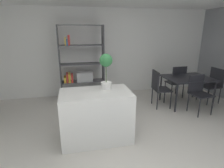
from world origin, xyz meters
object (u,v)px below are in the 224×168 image
Objects in this scene: potted_plant_on_island at (106,67)px; dining_chair_island_side at (158,86)px; kitchen_island at (96,116)px; open_bookshelf at (81,67)px; dining_table at (187,80)px; dining_chair_near at (199,90)px; dining_chair_window_side at (213,82)px; dining_chair_far at (177,80)px.

potted_plant_on_island is 1.97m from dining_chair_island_side.
kitchen_island is 2.16m from open_bookshelf.
dining_chair_near is (-0.01, -0.49, -0.13)m from dining_table.
dining_table is (2.58, 1.11, 0.22)m from kitchen_island.
dining_chair_window_side is (0.82, 0.01, -0.13)m from dining_table.
kitchen_island is 0.90m from potted_plant_on_island.
kitchen_island is 3.04m from dining_chair_far.
potted_plant_on_island is 0.70× the size of dining_chair_near.
open_bookshelf is at bearing 159.90° from dining_table.
potted_plant_on_island reaches higher than dining_chair_far.
dining_chair_far is 1.05× the size of dining_chair_near.
dining_chair_far reaches higher than dining_table.
dining_chair_far is (2.72, -0.51, -0.38)m from open_bookshelf.
dining_chair_near is at bearing -91.15° from dining_table.
dining_chair_near is (0.80, -0.50, -0.02)m from dining_chair_island_side.
dining_chair_window_side reaches higher than dining_chair_near.
potted_plant_on_island reaches higher than dining_chair_near.
open_bookshelf is at bearing 68.09° from dining_chair_island_side.
open_bookshelf is 2.28× the size of dining_chair_near.
open_bookshelf reaches higher than kitchen_island.
dining_chair_far is 1.01× the size of dining_chair_window_side.
potted_plant_on_island reaches higher than dining_chair_island_side.
dining_chair_island_side is at bearing 141.97° from dining_chair_near.
dining_table is at bearing 86.71° from dining_chair_far.
open_bookshelf is 2.17× the size of dining_chair_island_side.
dining_chair_near is at bearing -63.84° from dining_chair_window_side.
dining_chair_near is (2.57, 0.61, 0.09)m from kitchen_island.
dining_table is (2.36, 0.96, -0.63)m from potted_plant_on_island.
potted_plant_on_island is 0.67× the size of dining_chair_island_side.
dining_chair_island_side is (1.55, 0.97, -0.75)m from potted_plant_on_island.
open_bookshelf reaches higher than potted_plant_on_island.
dining_chair_near is (2.71, -1.49, -0.39)m from open_bookshelf.
dining_table is at bearing 82.91° from dining_chair_near.
dining_chair_window_side is at bearing 0.66° from dining_table.
dining_chair_far is at bearing 31.64° from kitchen_island.
potted_plant_on_island is (0.22, 0.15, 0.86)m from kitchen_island.
dining_table is at bearing -94.45° from dining_chair_window_side.
kitchen_island reaches higher than dining_table.
potted_plant_on_island reaches higher than dining_table.
dining_chair_far is at bearing -54.26° from dining_chair_island_side.
dining_chair_far is at bearing -125.51° from dining_chair_window_side.
dining_chair_far is 1.00× the size of dining_chair_island_side.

